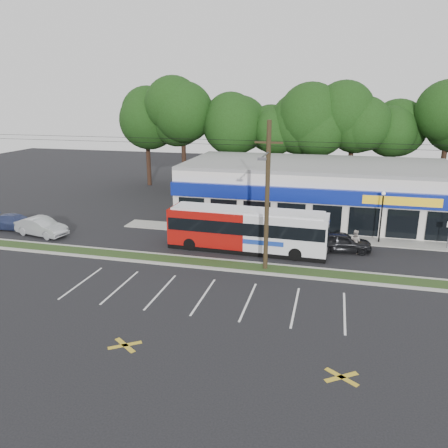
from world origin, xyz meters
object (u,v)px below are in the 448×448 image
metrobus (247,229)px  pedestrian_b (355,241)px  utility_pole (265,192)px  pedestrian_a (297,231)px  car_dark (341,242)px  car_silver (41,227)px  lamp_post (382,211)px  car_blue (15,222)px

metrobus → pedestrian_b: (7.99, 1.50, -0.82)m
utility_pole → pedestrian_b: bearing=39.4°
utility_pole → pedestrian_a: 8.32m
metrobus → car_dark: size_ratio=2.72×
car_dark → car_silver: 24.73m
utility_pole → car_silver: 20.20m
metrobus → utility_pole: bearing=-61.1°
utility_pole → lamp_post: utility_pole is taller
car_silver → pedestrian_a: (21.18, 3.77, 0.09)m
pedestrian_a → pedestrian_b: pedestrian_b is taller
lamp_post → car_dark: size_ratio=0.95×
utility_pole → car_silver: (-19.44, 2.98, -4.64)m
lamp_post → car_dark: 4.45m
car_dark → pedestrian_a: pedestrian_a is taller
utility_pole → pedestrian_b: utility_pole is taller
car_dark → car_blue: 28.05m
pedestrian_a → pedestrian_b: size_ratio=0.97×
lamp_post → metrobus: lamp_post is taller
metrobus → pedestrian_a: bearing=43.6°
car_blue → car_dark: bearing=-90.0°
car_blue → lamp_post: bearing=-85.3°
lamp_post → pedestrian_b: lamp_post is taller
car_silver → pedestrian_a: 21.51m
utility_pole → pedestrian_a: size_ratio=28.75×
car_dark → car_blue: size_ratio=0.96×
car_silver → pedestrian_b: (25.60, 2.10, 0.12)m
car_dark → pedestrian_b: 0.99m
utility_pole → metrobus: utility_pole is taller
utility_pole → car_blue: size_ratio=10.73×
metrobus → pedestrian_b: metrobus is taller
pedestrian_a → utility_pole: bearing=75.8°
pedestrian_b → utility_pole: bearing=67.3°
metrobus → car_blue: 21.04m
lamp_post → car_blue: lamp_post is taller
utility_pole → car_dark: bearing=44.8°
metrobus → car_blue: (-21.01, 0.40, -1.04)m
pedestrian_b → car_dark: bearing=22.5°
car_blue → metrobus: bearing=-93.5°
utility_pole → car_dark: (5.19, 5.16, -4.65)m
car_dark → car_blue: (-28.03, -1.19, -0.09)m
utility_pole → lamp_post: 11.67m
pedestrian_a → pedestrian_b: bearing=159.5°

